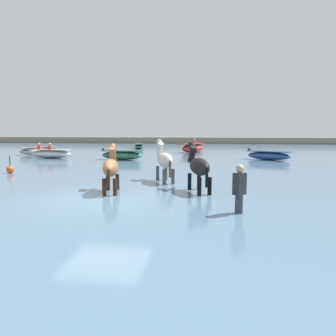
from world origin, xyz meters
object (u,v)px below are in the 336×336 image
at_px(boat_distant_east, 51,154).
at_px(boat_far_inshore, 269,155).
at_px(horse_flank_chestnut, 111,169).
at_px(channel_buoy, 10,169).
at_px(horse_lead_pinto, 164,161).
at_px(person_wading_close, 239,195).
at_px(boat_near_starboard, 193,148).
at_px(horse_trailing_black, 199,168).
at_px(boat_distant_west, 122,155).
at_px(boat_mid_channel, 39,151).
at_px(boat_far_offshore, 139,146).

bearing_deg(boat_distant_east, boat_far_inshore, 1.83).
xyz_separation_m(horse_flank_chestnut, channel_buoy, (-6.24, 3.79, -0.59)).
xyz_separation_m(horse_lead_pinto, boat_distant_east, (-9.87, 9.44, -0.50)).
xyz_separation_m(horse_lead_pinto, person_wading_close, (2.48, -4.42, -0.37)).
xyz_separation_m(boat_distant_east, boat_near_starboard, (10.30, 7.40, 0.08)).
bearing_deg(boat_far_inshore, horse_trailing_black, -111.30).
height_order(boat_distant_west, channel_buoy, channel_buoy).
distance_m(boat_mid_channel, boat_near_starboard, 13.74).
bearing_deg(boat_far_inshore, boat_mid_channel, 171.59).
distance_m(horse_trailing_black, boat_far_inshore, 12.66).
height_order(boat_distant_east, boat_near_starboard, boat_near_starboard).
relative_size(boat_mid_channel, channel_buoy, 4.15).
bearing_deg(horse_flank_chestnut, boat_far_inshore, 58.52).
bearing_deg(person_wading_close, boat_near_starboard, 95.51).
distance_m(horse_trailing_black, boat_distant_west, 12.02).
bearing_deg(boat_far_offshore, boat_distant_east, -108.18).
bearing_deg(boat_near_starboard, boat_mid_channel, -162.48).
distance_m(boat_distant_west, person_wading_close, 14.81).
xyz_separation_m(boat_far_inshore, channel_buoy, (-13.72, -8.43, -0.12)).
relative_size(horse_trailing_black, boat_far_offshore, 0.64).
relative_size(boat_mid_channel, boat_near_starboard, 0.81).
xyz_separation_m(boat_distant_west, channel_buoy, (-3.52, -7.27, -0.13)).
xyz_separation_m(horse_flank_chestnut, boat_far_offshore, (-4.39, 23.89, -0.50)).
xyz_separation_m(boat_far_offshore, boat_near_starboard, (6.30, -4.77, 0.13)).
relative_size(boat_distant_east, boat_distant_west, 1.16).
bearing_deg(boat_mid_channel, boat_near_starboard, 17.52).
bearing_deg(boat_near_starboard, boat_distant_west, -119.92).
xyz_separation_m(boat_far_inshore, boat_far_offshore, (-11.87, 11.67, -0.03)).
xyz_separation_m(boat_far_inshore, boat_mid_channel, (-18.67, 2.76, 0.01)).
height_order(boat_near_starboard, channel_buoy, boat_near_starboard).
relative_size(horse_trailing_black, person_wading_close, 1.26).
bearing_deg(horse_flank_chestnut, horse_trailing_black, 8.62).
height_order(horse_lead_pinto, horse_trailing_black, horse_lead_pinto).
height_order(horse_trailing_black, boat_distant_west, horse_trailing_black).
distance_m(boat_distant_west, channel_buoy, 8.07).
height_order(boat_far_offshore, boat_near_starboard, boat_near_starboard).
bearing_deg(channel_buoy, boat_mid_channel, 113.86).
relative_size(boat_far_inshore, boat_far_offshore, 0.97).
xyz_separation_m(boat_near_starboard, person_wading_close, (2.05, -21.27, 0.05)).
bearing_deg(channel_buoy, boat_distant_east, 105.14).
bearing_deg(channel_buoy, horse_flank_chestnut, -31.30).
xyz_separation_m(horse_flank_chestnut, boat_distant_east, (-8.38, 11.72, -0.45)).
xyz_separation_m(boat_distant_east, channel_buoy, (2.14, -7.92, -0.14)).
distance_m(horse_trailing_black, boat_distant_east, 15.95).
xyz_separation_m(boat_far_offshore, boat_distant_west, (1.66, -12.83, 0.05)).
relative_size(horse_lead_pinto, boat_mid_channel, 0.60).
bearing_deg(boat_distant_west, horse_flank_chestnut, -76.17).
distance_m(horse_lead_pinto, person_wading_close, 5.09).
distance_m(boat_far_offshore, boat_distant_east, 12.81).
relative_size(horse_trailing_black, boat_far_inshore, 0.65).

